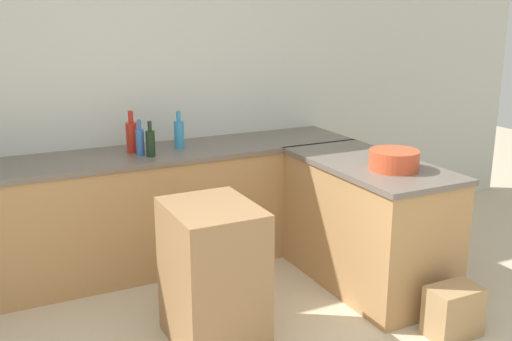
# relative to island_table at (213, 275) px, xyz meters

# --- Properties ---
(wall_back) EXTENTS (8.00, 0.06, 2.70)m
(wall_back) POSITION_rel_island_table_xyz_m (0.06, 1.62, 0.91)
(wall_back) COLOR silver
(wall_back) RESTS_ON ground_plane
(counter_back) EXTENTS (3.24, 0.68, 0.93)m
(counter_back) POSITION_rel_island_table_xyz_m (0.06, 1.26, 0.03)
(counter_back) COLOR tan
(counter_back) RESTS_ON ground_plane
(counter_peninsula) EXTENTS (0.69, 1.37, 0.93)m
(counter_peninsula) POSITION_rel_island_table_xyz_m (1.33, 0.27, 0.03)
(counter_peninsula) COLOR tan
(counter_peninsula) RESTS_ON ground_plane
(island_table) EXTENTS (0.50, 0.63, 0.88)m
(island_table) POSITION_rel_island_table_xyz_m (0.00, 0.00, 0.00)
(island_table) COLOR #997047
(island_table) RESTS_ON ground_plane
(mixing_bowl) EXTENTS (0.34, 0.34, 0.14)m
(mixing_bowl) POSITION_rel_island_table_xyz_m (1.34, 0.03, 0.56)
(mixing_bowl) COLOR #DB512D
(mixing_bowl) RESTS_ON counter_peninsula
(water_bottle_blue) EXTENTS (0.06, 0.06, 0.27)m
(water_bottle_blue) POSITION_rel_island_table_xyz_m (-0.08, 1.19, 0.60)
(water_bottle_blue) COLOR #386BB7
(water_bottle_blue) RESTS_ON counter_back
(wine_bottle_dark) EXTENTS (0.07, 0.07, 0.26)m
(wine_bottle_dark) POSITION_rel_island_table_xyz_m (-0.02, 1.12, 0.60)
(wine_bottle_dark) COLOR black
(wine_bottle_dark) RESTS_ON counter_back
(dish_soap_bottle) EXTENTS (0.08, 0.08, 0.29)m
(dish_soap_bottle) POSITION_rel_island_table_xyz_m (0.26, 1.29, 0.61)
(dish_soap_bottle) COLOR #338CBF
(dish_soap_bottle) RESTS_ON counter_back
(hot_sauce_bottle) EXTENTS (0.08, 0.08, 0.32)m
(hot_sauce_bottle) POSITION_rel_island_table_xyz_m (-0.11, 1.30, 0.62)
(hot_sauce_bottle) COLOR red
(hot_sauce_bottle) RESTS_ON counter_back
(paper_bag) EXTENTS (0.34, 0.22, 0.33)m
(paper_bag) POSITION_rel_island_table_xyz_m (1.37, -0.60, -0.28)
(paper_bag) COLOR #A88456
(paper_bag) RESTS_ON ground_plane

